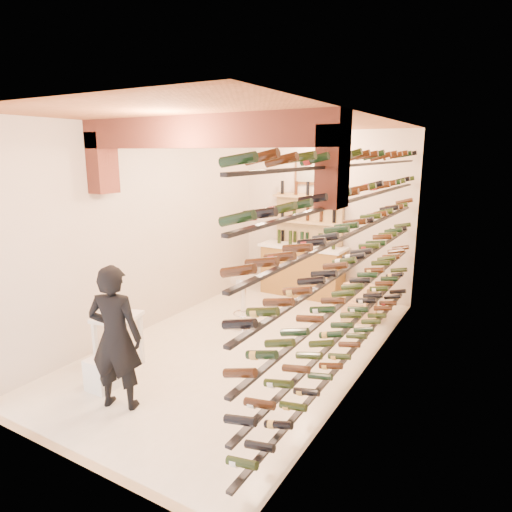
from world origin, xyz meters
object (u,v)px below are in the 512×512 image
at_px(white_stool, 102,374).
at_px(chrome_barstool, 243,298).
at_px(wine_rack, 351,255).
at_px(person, 115,338).
at_px(back_counter, 302,269).
at_px(crate_lower, 359,310).
at_px(tasting_table, 118,325).

relative_size(white_stool, chrome_barstool, 0.45).
height_order(wine_rack, person, wine_rack).
distance_m(back_counter, crate_lower, 1.66).
bearing_deg(crate_lower, chrome_barstool, -139.11).
xyz_separation_m(white_stool, crate_lower, (1.97, 3.81, -0.02)).
bearing_deg(person, wine_rack, -151.55).
height_order(wine_rack, crate_lower, wine_rack).
relative_size(tasting_table, chrome_barstool, 1.04).
xyz_separation_m(wine_rack, white_stool, (-2.37, -1.94, -1.35)).
bearing_deg(wine_rack, white_stool, -140.76).
distance_m(white_stool, chrome_barstool, 2.56).
height_order(chrome_barstool, crate_lower, chrome_barstool).
xyz_separation_m(wine_rack, crate_lower, (-0.40, 1.87, -1.38)).
distance_m(white_stool, person, 0.79).
bearing_deg(back_counter, wine_rack, -55.34).
xyz_separation_m(wine_rack, chrome_barstool, (-1.92, 0.56, -1.04)).
distance_m(white_stool, crate_lower, 4.29).
bearing_deg(back_counter, person, -91.02).
bearing_deg(chrome_barstool, person, -89.94).
bearing_deg(chrome_barstool, white_stool, -100.32).
bearing_deg(back_counter, tasting_table, -100.50).
relative_size(back_counter, person, 1.04).
height_order(wine_rack, tasting_table, wine_rack).
height_order(wine_rack, white_stool, wine_rack).
relative_size(wine_rack, white_stool, 14.64).
height_order(back_counter, tasting_table, back_counter).
bearing_deg(chrome_barstool, crate_lower, 40.89).
bearing_deg(chrome_barstool, back_counter, 87.60).
bearing_deg(back_counter, chrome_barstool, -92.40).
distance_m(back_counter, chrome_barstool, 2.09).
bearing_deg(tasting_table, wine_rack, 14.31).
height_order(white_stool, crate_lower, white_stool).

